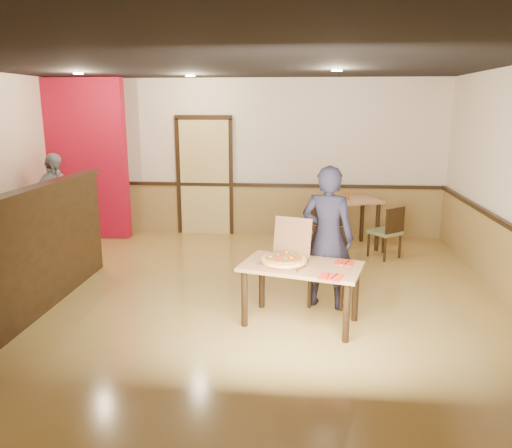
{
  "coord_description": "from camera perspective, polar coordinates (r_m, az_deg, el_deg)",
  "views": [
    {
      "loc": [
        0.98,
        -5.47,
        2.32
      ],
      "look_at": [
        0.46,
        0.0,
        1.01
      ],
      "focal_mm": 35.0,
      "sensor_mm": 36.0,
      "label": 1
    }
  ],
  "objects": [
    {
      "name": "wall_back",
      "position": [
        9.07,
        -0.86,
        7.54
      ],
      "size": [
        7.0,
        0.0,
        7.0
      ],
      "primitive_type": "plane",
      "rotation": [
        1.57,
        0.0,
        0.0
      ],
      "color": "beige",
      "rests_on": "floor"
    },
    {
      "name": "chair_rail_back",
      "position": [
        9.08,
        -0.89,
        4.49
      ],
      "size": [
        7.0,
        0.06,
        0.06
      ],
      "primitive_type": "cube",
      "color": "black",
      "rests_on": "wall_back"
    },
    {
      "name": "wainscot_back",
      "position": [
        9.19,
        -0.86,
        1.61
      ],
      "size": [
        7.0,
        0.04,
        0.9
      ],
      "primitive_type": "cube",
      "color": "olive",
      "rests_on": "floor"
    },
    {
      "name": "spot_a",
      "position": [
        7.99,
        -19.65,
        15.92
      ],
      "size": [
        0.14,
        0.14,
        0.02
      ],
      "primitive_type": "cylinder",
      "color": "beige",
      "rests_on": "ceiling"
    },
    {
      "name": "back_door",
      "position": [
        9.2,
        -5.86,
        5.35
      ],
      "size": [
        0.9,
        0.06,
        2.1
      ],
      "primitive_type": "cube",
      "color": "#D7BA6E",
      "rests_on": "wall_back"
    },
    {
      "name": "napkin_far",
      "position": [
        5.47,
        10.08,
        -4.37
      ],
      "size": [
        0.25,
        0.25,
        0.01
      ],
      "rotation": [
        0.0,
        0.0,
        -0.28
      ],
      "color": "red",
      "rests_on": "main_table"
    },
    {
      "name": "booth_partition",
      "position": [
        6.26,
        -23.28,
        -2.42
      ],
      "size": [
        0.2,
        3.1,
        1.44
      ],
      "color": "black",
      "rests_on": "floor"
    },
    {
      "name": "passerby",
      "position": [
        8.71,
        -21.93,
        2.31
      ],
      "size": [
        0.65,
        1.01,
        1.59
      ],
      "primitive_type": "imported",
      "rotation": [
        0.0,
        0.0,
        1.27
      ],
      "color": "gray",
      "rests_on": "floor"
    },
    {
      "name": "pizza",
      "position": [
        5.34,
        3.21,
        -4.12
      ],
      "size": [
        0.52,
        0.52,
        0.03
      ],
      "primitive_type": "cylinder",
      "rotation": [
        0.0,
        0.0,
        -0.08
      ],
      "color": "#F8C25A",
      "rests_on": "pizza_box"
    },
    {
      "name": "condiment",
      "position": [
        8.24,
        10.41,
        3.26
      ],
      "size": [
        0.06,
        0.06,
        0.15
      ],
      "primitive_type": "cylinder",
      "color": "brown",
      "rests_on": "side_table"
    },
    {
      "name": "red_accent_panel",
      "position": [
        9.36,
        -19.29,
        6.98
      ],
      "size": [
        1.6,
        0.2,
        2.78
      ],
      "primitive_type": "cube",
      "color": "#A00B21",
      "rests_on": "floor"
    },
    {
      "name": "side_table",
      "position": [
        8.43,
        11.01,
        1.68
      ],
      "size": [
        0.97,
        0.97,
        0.83
      ],
      "rotation": [
        0.0,
        0.0,
        0.3
      ],
      "color": "#AB7448",
      "rests_on": "floor"
    },
    {
      "name": "napkin_near",
      "position": [
        5.01,
        8.59,
        -5.98
      ],
      "size": [
        0.28,
        0.28,
        0.01
      ],
      "rotation": [
        0.0,
        0.0,
        -0.3
      ],
      "color": "red",
      "rests_on": "main_table"
    },
    {
      "name": "ceiling",
      "position": [
        5.58,
        -4.99,
        18.25
      ],
      "size": [
        7.0,
        7.0,
        0.0
      ],
      "primitive_type": "plane",
      "rotation": [
        3.14,
        0.0,
        0.0
      ],
      "color": "black",
      "rests_on": "wall_back"
    },
    {
      "name": "side_chair_left",
      "position": [
        7.85,
        7.94,
        -0.5
      ],
      "size": [
        0.54,
        0.54,
        0.84
      ],
      "rotation": [
        0.0,
        0.0,
        2.78
      ],
      "color": "#646F41",
      "rests_on": "floor"
    },
    {
      "name": "pizza_box",
      "position": [
        5.38,
        3.39,
        -3.88
      ],
      "size": [
        0.57,
        0.62,
        0.46
      ],
      "rotation": [
        0.0,
        0.0,
        -0.33
      ],
      "color": "brown",
      "rests_on": "main_table"
    },
    {
      "name": "spot_c",
      "position": [
        7.0,
        9.22,
        16.96
      ],
      "size": [
        0.14,
        0.14,
        0.02
      ],
      "primitive_type": "cylinder",
      "color": "beige",
      "rests_on": "ceiling"
    },
    {
      "name": "floor",
      "position": [
        6.02,
        -4.45,
        -9.34
      ],
      "size": [
        7.0,
        7.0,
        0.0
      ],
      "primitive_type": "plane",
      "color": "#B79147",
      "rests_on": "ground"
    },
    {
      "name": "main_table",
      "position": [
        5.39,
        5.19,
        -5.72
      ],
      "size": [
        1.39,
        1.01,
        0.67
      ],
      "rotation": [
        0.0,
        0.0,
        -0.26
      ],
      "color": "#AB7448",
      "rests_on": "floor"
    },
    {
      "name": "diner_chair",
      "position": [
        6.05,
        8.29,
        -4.34
      ],
      "size": [
        0.51,
        0.51,
        0.91
      ],
      "rotation": [
        0.0,
        0.0,
        -0.15
      ],
      "color": "#646F41",
      "rests_on": "floor"
    },
    {
      "name": "side_chair_right",
      "position": [
        7.96,
        14.86,
        -0.68
      ],
      "size": [
        0.57,
        0.57,
        0.82
      ],
      "rotation": [
        0.0,
        0.0,
        3.83
      ],
      "color": "#646F41",
      "rests_on": "floor"
    },
    {
      "name": "diner",
      "position": [
        5.81,
        8.16,
        -1.55
      ],
      "size": [
        0.7,
        0.56,
        1.68
      ],
      "primitive_type": "imported",
      "rotation": [
        0.0,
        0.0,
        2.85
      ],
      "color": "black",
      "rests_on": "floor"
    },
    {
      "name": "spot_b",
      "position": [
        8.18,
        -7.51,
        16.47
      ],
      "size": [
        0.14,
        0.14,
        0.02
      ],
      "primitive_type": "cylinder",
      "color": "beige",
      "rests_on": "ceiling"
    }
  ]
}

